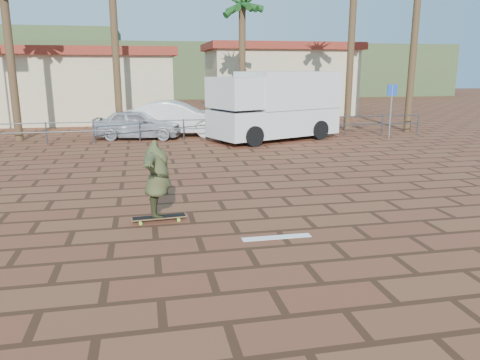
# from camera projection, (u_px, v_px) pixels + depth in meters

# --- Properties ---
(ground) EXTENTS (120.00, 120.00, 0.00)m
(ground) POSITION_uv_depth(u_px,v_px,m) (231.00, 221.00, 10.33)
(ground) COLOR brown
(ground) RESTS_ON ground
(paint_stripe) EXTENTS (1.40, 0.22, 0.01)m
(paint_stripe) POSITION_uv_depth(u_px,v_px,m) (277.00, 237.00, 9.32)
(paint_stripe) COLOR white
(paint_stripe) RESTS_ON ground
(guardrail) EXTENTS (24.06, 0.06, 1.00)m
(guardrail) POSITION_uv_depth(u_px,v_px,m) (184.00, 126.00, 21.60)
(guardrail) COLOR #47494F
(guardrail) RESTS_ON ground
(palm_center) EXTENTS (2.40, 2.40, 7.75)m
(palm_center) POSITION_uv_depth(u_px,v_px,m) (242.00, 7.00, 24.29)
(palm_center) COLOR brown
(palm_center) RESTS_ON ground
(building_west) EXTENTS (12.60, 7.60, 4.50)m
(building_west) POSITION_uv_depth(u_px,v_px,m) (74.00, 84.00, 29.58)
(building_west) COLOR beige
(building_west) RESTS_ON ground
(building_east) EXTENTS (10.60, 6.60, 5.00)m
(building_east) POSITION_uv_depth(u_px,v_px,m) (278.00, 79.00, 34.16)
(building_east) COLOR beige
(building_east) RESTS_ON ground
(hill_front) EXTENTS (70.00, 18.00, 6.00)m
(hill_front) POSITION_uv_depth(u_px,v_px,m) (156.00, 70.00, 57.25)
(hill_front) COLOR #384C28
(hill_front) RESTS_ON ground
(longboard) EXTENTS (1.21, 0.35, 0.12)m
(longboard) POSITION_uv_depth(u_px,v_px,m) (159.00, 217.00, 10.26)
(longboard) COLOR olive
(longboard) RESTS_ON ground
(skateboarder) EXTENTS (0.83, 2.14, 1.70)m
(skateboarder) POSITION_uv_depth(u_px,v_px,m) (157.00, 179.00, 10.06)
(skateboarder) COLOR #3F4424
(skateboarder) RESTS_ON longboard
(campervan) EXTENTS (6.54, 4.59, 3.13)m
(campervan) POSITION_uv_depth(u_px,v_px,m) (275.00, 104.00, 21.74)
(campervan) COLOR silver
(campervan) RESTS_ON ground
(car_silver) EXTENTS (4.31, 2.39, 1.39)m
(car_silver) POSITION_uv_depth(u_px,v_px,m) (137.00, 124.00, 22.14)
(car_silver) COLOR #A4A6AB
(car_silver) RESTS_ON ground
(car_white) EXTENTS (5.39, 2.80, 1.69)m
(car_white) POSITION_uv_depth(u_px,v_px,m) (176.00, 118.00, 23.26)
(car_white) COLOR silver
(car_white) RESTS_ON ground
(street_sign) EXTENTS (0.52, 0.11, 2.54)m
(street_sign) POSITION_uv_depth(u_px,v_px,m) (391.00, 101.00, 21.95)
(street_sign) COLOR gray
(street_sign) RESTS_ON ground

